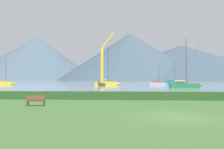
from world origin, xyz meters
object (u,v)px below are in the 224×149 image
object	(u,v)px
sailboat_slip_0	(5,83)
park_bench_near_path	(36,100)
sailboat_slip_9	(174,83)
sailboat_slip_8	(107,83)
sailboat_slip_2	(184,85)
sailboat_slip_5	(158,84)
dock_crane	(103,69)

from	to	relation	value
sailboat_slip_0	park_bench_near_path	world-z (taller)	sailboat_slip_0
sailboat_slip_9	park_bench_near_path	xyz separation A→B (m)	(-28.46, -77.96, -0.18)
sailboat_slip_0	sailboat_slip_8	xyz separation A→B (m)	(40.94, -5.55, 0.10)
sailboat_slip_0	sailboat_slip_2	world-z (taller)	sailboat_slip_2
sailboat_slip_8	park_bench_near_path	distance (m)	59.61
sailboat_slip_8	sailboat_slip_0	bearing A→B (deg)	177.73
sailboat_slip_5	park_bench_near_path	size ratio (longest dim) A/B	4.85
sailboat_slip_2	sailboat_slip_9	bearing A→B (deg)	85.43
sailboat_slip_0	sailboat_slip_9	size ratio (longest dim) A/B	1.07
sailboat_slip_8	park_bench_near_path	bearing A→B (deg)	-85.41
park_bench_near_path	dock_crane	distance (m)	55.27
sailboat_slip_5	sailboat_slip_8	xyz separation A→B (m)	(-18.42, -2.17, 0.23)
sailboat_slip_2	sailboat_slip_8	world-z (taller)	sailboat_slip_8
sailboat_slip_0	park_bench_near_path	xyz separation A→B (m)	(40.05, -65.15, -0.15)
sailboat_slip_5	sailboat_slip_2	bearing A→B (deg)	-75.91
sailboat_slip_5	dock_crane	size ratio (longest dim) A/B	0.43
sailboat_slip_0	sailboat_slip_9	bearing A→B (deg)	10.30
sailboat_slip_9	sailboat_slip_0	bearing A→B (deg)	-173.63
sailboat_slip_2	dock_crane	world-z (taller)	dock_crane
sailboat_slip_9	dock_crane	world-z (taller)	dock_crane
sailboat_slip_0	park_bench_near_path	distance (m)	76.47
sailboat_slip_0	dock_crane	xyz separation A→B (m)	(39.95, -10.12, 5.01)
sailboat_slip_2	sailboat_slip_8	xyz separation A→B (m)	(-21.93, 20.46, 0.07)
sailboat_slip_8	dock_crane	distance (m)	6.79
sailboat_slip_2	park_bench_near_path	bearing A→B (deg)	-116.54
sailboat_slip_2	sailboat_slip_8	bearing A→B (deg)	140.69
sailboat_slip_8	sailboat_slip_2	bearing A→B (deg)	-37.57
sailboat_slip_8	sailboat_slip_5	bearing A→B (deg)	12.16
park_bench_near_path	sailboat_slip_9	bearing A→B (deg)	68.21
sailboat_slip_0	sailboat_slip_5	size ratio (longest dim) A/B	1.32
sailboat_slip_5	sailboat_slip_9	xyz separation A→B (m)	(9.15, 16.19, 0.17)
sailboat_slip_8	park_bench_near_path	xyz separation A→B (m)	(-0.89, -59.60, -0.25)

